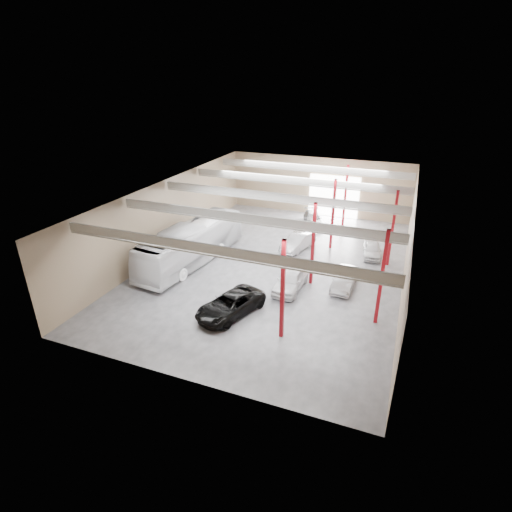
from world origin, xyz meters
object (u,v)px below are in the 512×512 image
Objects in this scene: black_sedan at (230,305)px; coach_bus at (192,243)px; car_row_b at (298,242)px; car_row_c at (313,219)px; car_right_far at (372,250)px; car_row_a at (291,280)px; car_right_near at (345,279)px.

coach_bus is at bearing 154.43° from black_sedan.
coach_bus is 10.54m from car_row_b.
car_row_c is at bearing 106.20° from black_sedan.
car_row_b is 1.18× the size of car_right_far.
black_sedan is 1.15× the size of car_row_a.
car_row_a reaches higher than car_row_b.
car_row_b is (8.27, 6.44, -1.07)m from coach_bus.
car_right_far is (15.35, 7.36, -1.17)m from coach_bus.
coach_bus is at bearing -163.07° from car_right_far.
black_sedan is at bearing -133.23° from car_right_near.
black_sedan is at bearing -117.90° from car_row_a.
car_right_near is at bearing 26.80° from car_row_a.
car_right_near is 1.13× the size of car_right_far.
car_row_a is 1.09× the size of car_right_near.
car_right_near is at bearing 6.77° from coach_bus.
car_right_near is at bearing 64.06° from black_sedan.
car_right_far is (5.40, 8.99, -0.16)m from car_row_a.
car_row_a is 1.04× the size of car_row_b.
car_right_near reaches higher than car_right_far.
car_row_b reaches higher than car_row_c.
car_row_c is 1.06× the size of car_right_near.
car_row_c is 9.92m from car_right_far.
car_right_near is (5.72, -6.20, -0.04)m from car_row_b.
car_right_far is at bearing 78.26° from black_sedan.
black_sedan is 13.34m from car_row_b.
coach_bus is 2.71× the size of car_row_a.
coach_bus is 10.13m from car_row_a.
car_right_near is at bearing -85.00° from car_row_c.
car_row_b is (-1.68, 8.07, -0.06)m from car_row_a.
car_right_far is at bearing 31.38° from coach_bus.
car_row_a reaches higher than car_right_far.
car_right_far is at bearing -60.42° from car_row_c.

